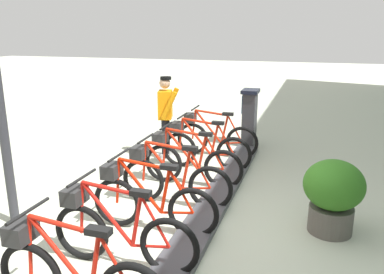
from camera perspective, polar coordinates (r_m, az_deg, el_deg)
The scene contains 11 objects.
ground_plane at distance 5.21m, azimuth 1.08°, elevation -13.60°, with size 60.00×60.00×0.00m, color beige.
dock_rail_base at distance 5.18m, azimuth 1.08°, elevation -13.12°, with size 0.44×7.42×0.10m, color #47474C.
payment_kiosk at distance 8.80m, azimuth 8.49°, elevation 3.01°, with size 0.36×0.52×1.28m.
bike_docked_0 at distance 8.00m, azimuth 3.18°, elevation 0.16°, with size 1.72×0.54×1.02m.
bike_docked_1 at distance 7.23m, azimuth 1.53°, elevation -1.48°, with size 1.72×0.54×1.02m.
bike_docked_2 at distance 6.48m, azimuth -0.52°, elevation -3.49°, with size 1.72×0.54×1.02m.
bike_docked_3 at distance 5.74m, azimuth -3.11°, elevation -6.03°, with size 1.72×0.54×1.02m.
bike_docked_4 at distance 5.04m, azimuth -6.47°, elevation -9.27°, with size 1.72×0.54×1.02m.
bike_docked_5 at distance 4.38m, azimuth -10.99°, elevation -13.47°, with size 1.72×0.54×1.02m.
worker_near_rack at distance 7.83m, azimuth -3.89°, elevation 3.42°, with size 0.52×0.69×1.66m.
planter_bush at distance 5.26m, azimuth 20.14°, elevation -7.75°, with size 0.76×0.76×0.97m.
Camera 1 is at (-1.29, 4.37, 2.52)m, focal length 36.07 mm.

